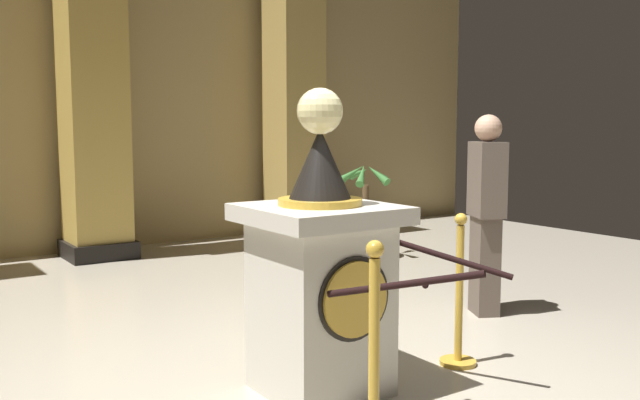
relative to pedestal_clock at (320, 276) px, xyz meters
name	(u,v)px	position (x,y,z in m)	size (l,w,h in m)	color
ground_plane	(340,382)	(0.18, 0.04, -0.69)	(12.85, 12.85, 0.00)	#B2A893
back_wall	(78,91)	(0.18, 5.50, 1.28)	(12.85, 0.16, 3.94)	tan
pedestal_clock	(320,276)	(0.00, 0.00, 0.00)	(0.81, 0.81, 1.78)	beige
stanchion_near	(374,394)	(-0.37, -0.95, -0.31)	(0.24, 0.24, 1.07)	gold
stanchion_far	(459,313)	(1.00, -0.13, -0.34)	(0.24, 0.24, 1.00)	gold
velvet_rope	(426,269)	(0.32, -0.54, 0.10)	(1.13, 1.12, 0.22)	black
column_right	(294,101)	(2.92, 4.90, 1.19)	(0.77, 0.77, 3.78)	black
column_centre_rear	(93,97)	(0.18, 4.90, 1.19)	(0.79, 0.79, 3.78)	black
potted_palm_right	(366,230)	(2.80, 3.14, -0.37)	(0.64, 0.68, 1.14)	#4C3828
bystander_guest	(486,209)	(2.08, 0.63, 0.18)	(0.36, 0.42, 1.65)	brown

